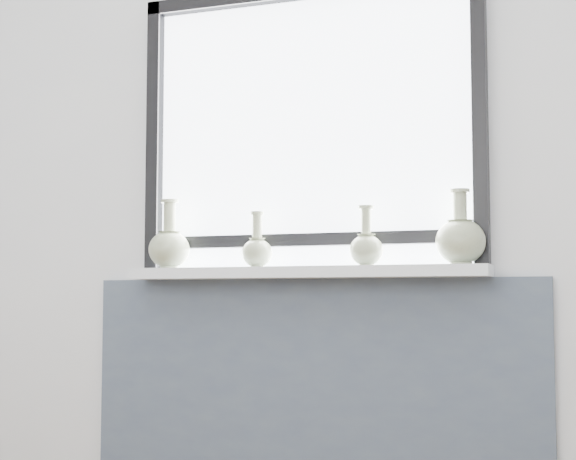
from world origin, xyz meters
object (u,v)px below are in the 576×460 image
(windowsill, at_px, (303,272))
(vase_b, at_px, (257,250))
(vase_d, at_px, (460,239))
(vase_a, at_px, (169,246))
(vase_c, at_px, (366,247))

(windowsill, bearing_deg, vase_b, -175.63)
(vase_d, bearing_deg, vase_a, -178.72)
(vase_d, bearing_deg, vase_b, -179.37)
(vase_a, bearing_deg, vase_b, 2.65)
(vase_c, xyz_separation_m, vase_d, (0.32, 0.01, 0.02))
(windowsill, height_order, vase_b, vase_b)
(windowsill, height_order, vase_d, vase_d)
(vase_b, height_order, vase_d, vase_d)
(vase_b, distance_m, vase_d, 0.73)
(windowsill, bearing_deg, vase_c, -3.62)
(windowsill, height_order, vase_c, vase_c)
(vase_a, xyz_separation_m, vase_b, (0.35, 0.02, -0.02))
(vase_a, height_order, vase_c, vase_a)
(vase_d, bearing_deg, vase_c, -178.24)
(windowsill, bearing_deg, vase_a, -176.78)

